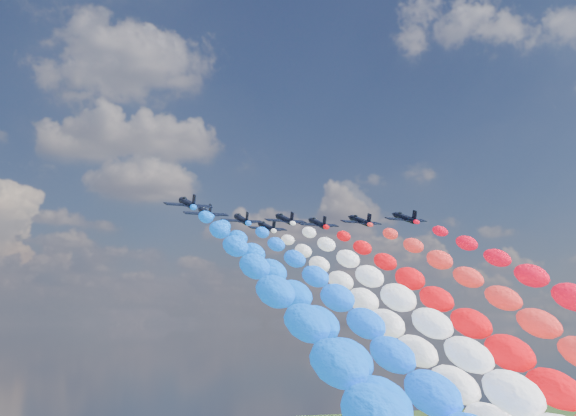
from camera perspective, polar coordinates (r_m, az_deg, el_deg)
name	(u,v)px	position (r m, az deg, el deg)	size (l,w,h in m)	color
jet_0	(187,203)	(149.03, -7.58, 0.36)	(9.20, 12.33, 2.72)	black
trail_0	(319,368)	(84.97, 2.35, -11.97)	(6.87, 127.46, 60.19)	blue
jet_1	(205,212)	(160.33, -6.24, -0.31)	(9.20, 12.33, 2.72)	black
trail_1	(333,363)	(96.83, 3.40, -11.56)	(6.87, 127.46, 60.19)	blue
jet_2	(242,219)	(170.58, -3.52, -0.85)	(9.20, 12.33, 2.72)	black
trail_2	(378,359)	(108.39, 6.80, -11.22)	(6.87, 127.46, 60.19)	#0A59FC
jet_3	(285,219)	(170.21, -0.24, -0.85)	(9.20, 12.33, 2.72)	black
trail_3	(448,359)	(109.90, 11.95, -11.06)	(6.87, 127.46, 60.19)	white
jet_4	(267,227)	(183.74, -1.60, -1.43)	(9.20, 12.33, 2.72)	black
trail_4	(402,355)	(122.49, 8.57, -10.89)	(6.87, 127.46, 60.19)	white
jet_5	(318,223)	(176.94, 2.24, -1.15)	(9.20, 12.33, 2.72)	black
trail_5	(490,357)	(118.11, 14.96, -10.78)	(6.87, 127.46, 60.19)	red
jet_6	(360,221)	(173.40, 5.44, -0.96)	(9.20, 12.33, 2.72)	black
trail_6	(565,358)	(116.91, 20.10, -10.57)	(6.87, 127.46, 60.19)	red
jet_7	(405,218)	(170.05, 8.78, -0.74)	(9.20, 12.33, 2.72)	black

